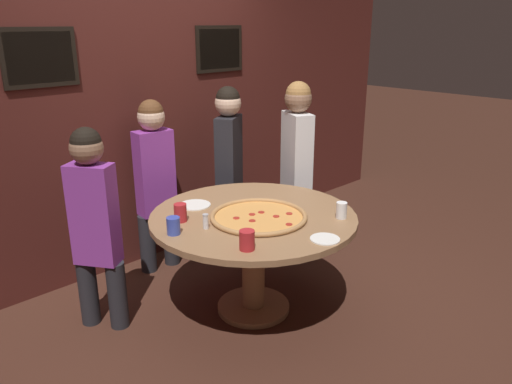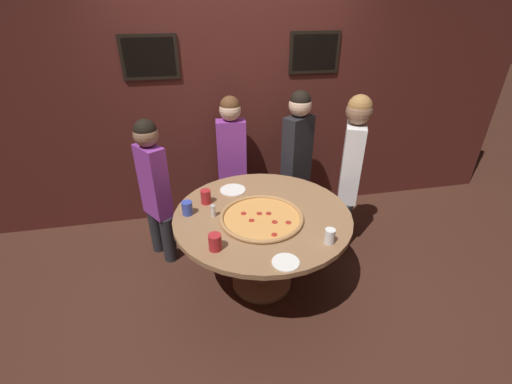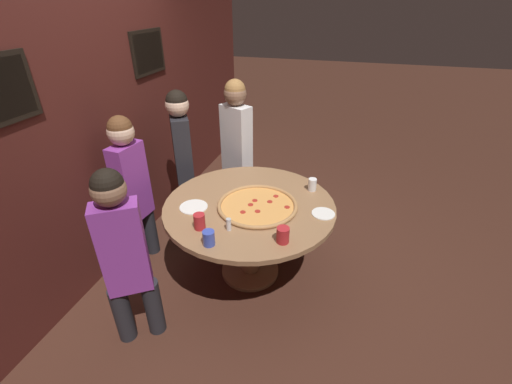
{
  "view_description": "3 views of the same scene",
  "coord_description": "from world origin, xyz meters",
  "px_view_note": "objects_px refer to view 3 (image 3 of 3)",
  "views": [
    {
      "loc": [
        -2.19,
        -2.27,
        1.99
      ],
      "look_at": [
        0.04,
        0.02,
        0.89
      ],
      "focal_mm": 35.0,
      "sensor_mm": 36.0,
      "label": 1
    },
    {
      "loc": [
        -0.5,
        -2.22,
        2.22
      ],
      "look_at": [
        -0.06,
        -0.04,
        0.96
      ],
      "focal_mm": 24.0,
      "sensor_mm": 36.0,
      "label": 2
    },
    {
      "loc": [
        -2.26,
        -0.73,
        2.23
      ],
      "look_at": [
        0.04,
        -0.04,
        0.84
      ],
      "focal_mm": 24.0,
      "sensor_mm": 36.0,
      "label": 3
    }
  ],
  "objects_px": {
    "condiment_shaker": "(229,224)",
    "drink_cup_far_right": "(199,221)",
    "giant_pizza": "(257,205)",
    "diner_far_right": "(132,185)",
    "drink_cup_beside_pizza": "(312,185)",
    "dining_table": "(250,219)",
    "drink_cup_near_left": "(209,238)",
    "white_plate_near_front": "(323,214)",
    "diner_side_left": "(124,252)",
    "diner_centre_back": "(237,143)",
    "drink_cup_by_shaker": "(283,235)",
    "white_plate_far_back": "(194,207)",
    "diner_far_left": "(183,154)"
  },
  "relations": [
    {
      "from": "drink_cup_beside_pizza",
      "to": "drink_cup_by_shaker",
      "type": "relative_size",
      "value": 0.94
    },
    {
      "from": "giant_pizza",
      "to": "drink_cup_beside_pizza",
      "type": "bearing_deg",
      "value": -43.69
    },
    {
      "from": "drink_cup_by_shaker",
      "to": "diner_side_left",
      "type": "height_order",
      "value": "diner_side_left"
    },
    {
      "from": "dining_table",
      "to": "drink_cup_beside_pizza",
      "type": "xyz_separation_m",
      "value": [
        0.38,
        -0.46,
        0.21
      ]
    },
    {
      "from": "drink_cup_beside_pizza",
      "to": "drink_cup_by_shaker",
      "type": "distance_m",
      "value": 0.79
    },
    {
      "from": "giant_pizza",
      "to": "diner_far_right",
      "type": "relative_size",
      "value": 0.46
    },
    {
      "from": "condiment_shaker",
      "to": "diner_centre_back",
      "type": "height_order",
      "value": "diner_centre_back"
    },
    {
      "from": "drink_cup_near_left",
      "to": "diner_far_right",
      "type": "distance_m",
      "value": 1.04
    },
    {
      "from": "diner_side_left",
      "to": "diner_far_left",
      "type": "bearing_deg",
      "value": -112.24
    },
    {
      "from": "drink_cup_by_shaker",
      "to": "diner_centre_back",
      "type": "distance_m",
      "value": 1.57
    },
    {
      "from": "diner_far_left",
      "to": "dining_table",
      "type": "bearing_deg",
      "value": 25.5
    },
    {
      "from": "white_plate_near_front",
      "to": "diner_far_left",
      "type": "xyz_separation_m",
      "value": [
        0.53,
        1.48,
        0.09
      ]
    },
    {
      "from": "diner_side_left",
      "to": "diner_centre_back",
      "type": "height_order",
      "value": "diner_centre_back"
    },
    {
      "from": "drink_cup_by_shaker",
      "to": "diner_far_left",
      "type": "bearing_deg",
      "value": 52.4
    },
    {
      "from": "diner_side_left",
      "to": "drink_cup_far_right",
      "type": "bearing_deg",
      "value": -161.75
    },
    {
      "from": "giant_pizza",
      "to": "white_plate_near_front",
      "type": "bearing_deg",
      "value": -85.03
    },
    {
      "from": "diner_side_left",
      "to": "white_plate_near_front",
      "type": "bearing_deg",
      "value": -177.31
    },
    {
      "from": "giant_pizza",
      "to": "diner_far_right",
      "type": "xyz_separation_m",
      "value": [
        -0.08,
        1.11,
        0.05
      ]
    },
    {
      "from": "diner_centre_back",
      "to": "drink_cup_by_shaker",
      "type": "bearing_deg",
      "value": -33.88
    },
    {
      "from": "drink_cup_beside_pizza",
      "to": "giant_pizza",
      "type": "bearing_deg",
      "value": 136.31
    },
    {
      "from": "white_plate_far_back",
      "to": "drink_cup_beside_pizza",
      "type": "bearing_deg",
      "value": -57.59
    },
    {
      "from": "drink_cup_near_left",
      "to": "white_plate_near_front",
      "type": "height_order",
      "value": "drink_cup_near_left"
    },
    {
      "from": "dining_table",
      "to": "drink_cup_far_right",
      "type": "relative_size",
      "value": 11.73
    },
    {
      "from": "giant_pizza",
      "to": "drink_cup_far_right",
      "type": "relative_size",
      "value": 5.43
    },
    {
      "from": "white_plate_near_front",
      "to": "drink_cup_by_shaker",
      "type": "bearing_deg",
      "value": 152.02
    },
    {
      "from": "giant_pizza",
      "to": "drink_cup_near_left",
      "type": "distance_m",
      "value": 0.59
    },
    {
      "from": "white_plate_far_back",
      "to": "white_plate_near_front",
      "type": "xyz_separation_m",
      "value": [
        0.2,
        -1.02,
        0.0
      ]
    },
    {
      "from": "condiment_shaker",
      "to": "diner_side_left",
      "type": "distance_m",
      "value": 0.72
    },
    {
      "from": "giant_pizza",
      "to": "drink_cup_by_shaker",
      "type": "bearing_deg",
      "value": -142.48
    },
    {
      "from": "drink_cup_by_shaker",
      "to": "white_plate_near_front",
      "type": "relative_size",
      "value": 0.65
    },
    {
      "from": "dining_table",
      "to": "white_plate_near_front",
      "type": "height_order",
      "value": "white_plate_near_front"
    },
    {
      "from": "diner_side_left",
      "to": "diner_centre_back",
      "type": "xyz_separation_m",
      "value": [
        1.8,
        -0.14,
        0.08
      ]
    },
    {
      "from": "drink_cup_near_left",
      "to": "diner_far_right",
      "type": "bearing_deg",
      "value": 62.64
    },
    {
      "from": "dining_table",
      "to": "condiment_shaker",
      "type": "distance_m",
      "value": 0.43
    },
    {
      "from": "drink_cup_beside_pizza",
      "to": "diner_far_left",
      "type": "height_order",
      "value": "diner_far_left"
    },
    {
      "from": "dining_table",
      "to": "white_plate_near_front",
      "type": "relative_size",
      "value": 7.76
    },
    {
      "from": "white_plate_near_front",
      "to": "diner_far_left",
      "type": "distance_m",
      "value": 1.57
    },
    {
      "from": "white_plate_near_front",
      "to": "diner_far_right",
      "type": "distance_m",
      "value": 1.64
    },
    {
      "from": "giant_pizza",
      "to": "drink_cup_beside_pizza",
      "type": "height_order",
      "value": "drink_cup_beside_pizza"
    },
    {
      "from": "drink_cup_by_shaker",
      "to": "drink_cup_beside_pizza",
      "type": "bearing_deg",
      "value": -6.25
    },
    {
      "from": "drink_cup_near_left",
      "to": "drink_cup_far_right",
      "type": "distance_m",
      "value": 0.21
    },
    {
      "from": "giant_pizza",
      "to": "condiment_shaker",
      "type": "xyz_separation_m",
      "value": [
        -0.36,
        0.11,
        0.04
      ]
    },
    {
      "from": "drink_cup_by_shaker",
      "to": "white_plate_far_back",
      "type": "relative_size",
      "value": 0.52
    },
    {
      "from": "dining_table",
      "to": "diner_centre_back",
      "type": "xyz_separation_m",
      "value": [
        0.94,
        0.44,
        0.28
      ]
    },
    {
      "from": "white_plate_near_front",
      "to": "diner_far_right",
      "type": "height_order",
      "value": "diner_far_right"
    },
    {
      "from": "drink_cup_beside_pizza",
      "to": "dining_table",
      "type": "bearing_deg",
      "value": 129.46
    },
    {
      "from": "condiment_shaker",
      "to": "diner_centre_back",
      "type": "distance_m",
      "value": 1.39
    },
    {
      "from": "condiment_shaker",
      "to": "drink_cup_beside_pizza",
      "type": "bearing_deg",
      "value": -32.91
    },
    {
      "from": "drink_cup_far_right",
      "to": "condiment_shaker",
      "type": "xyz_separation_m",
      "value": [
        0.04,
        -0.21,
        -0.01
      ]
    },
    {
      "from": "condiment_shaker",
      "to": "drink_cup_far_right",
      "type": "bearing_deg",
      "value": 101.07
    }
  ]
}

